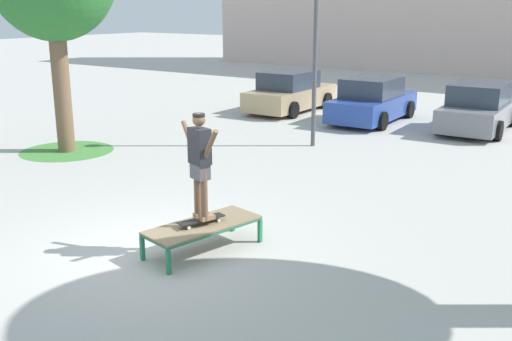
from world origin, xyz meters
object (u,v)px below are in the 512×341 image
at_px(car_tan, 290,93).
at_px(car_grey, 479,109).
at_px(car_blue, 372,101).
at_px(light_post, 316,5).
at_px(skater, 200,159).
at_px(skate_box, 203,227).
at_px(skateboard, 201,220).

distance_m(car_tan, car_grey, 6.79).
relative_size(car_tan, car_grey, 0.99).
xyz_separation_m(car_blue, light_post, (0.15, -4.39, 3.13)).
bearing_deg(car_blue, car_tan, 176.55).
height_order(car_blue, light_post, light_post).
distance_m(skater, light_post, 8.24).
xyz_separation_m(car_tan, car_grey, (6.78, 0.25, 0.00)).
distance_m(skate_box, car_tan, 13.46).
bearing_deg(skate_box, car_grey, 85.22).
height_order(car_tan, light_post, light_post).
bearing_deg(skateboard, skate_box, 77.28).
bearing_deg(skate_box, car_tan, 115.27).
xyz_separation_m(car_tan, car_blue, (3.39, -0.20, 0.00)).
height_order(skater, car_tan, skater).
xyz_separation_m(skater, car_grey, (1.04, 12.44, -0.84)).
relative_size(car_blue, car_grey, 1.00).
bearing_deg(light_post, car_grey, 56.17).
height_order(skateboard, light_post, light_post).
xyz_separation_m(car_tan, light_post, (3.54, -4.59, 3.13)).
relative_size(car_tan, light_post, 0.73).
xyz_separation_m(skateboard, car_blue, (-2.35, 11.99, 0.15)).
xyz_separation_m(skateboard, car_tan, (-5.74, 12.19, 0.15)).
xyz_separation_m(car_blue, car_grey, (3.39, 0.46, 0.00)).
height_order(skater, light_post, light_post).
bearing_deg(skater, car_tan, 115.20).
relative_size(skate_box, car_grey, 0.47).
distance_m(skater, car_grey, 12.51).
xyz_separation_m(skate_box, skater, (-0.01, -0.03, 1.12)).
bearing_deg(car_blue, skate_box, -78.88).
bearing_deg(light_post, skater, -73.86).
bearing_deg(skateboard, car_blue, 101.07).
bearing_deg(skate_box, car_blue, 101.12).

